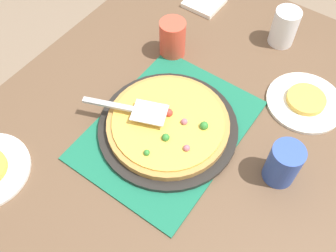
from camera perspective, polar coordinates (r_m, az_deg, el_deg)
ground_plane at (r=1.72m, az=0.00°, el=-14.51°), size 8.00×8.00×0.00m
dining_table at (r=1.13m, az=0.00°, el=-3.66°), size 1.40×1.00×0.75m
placemat at (r=1.04m, az=0.00°, el=-0.52°), size 0.48×0.36×0.01m
pizza_pan at (r=1.03m, az=0.00°, el=-0.22°), size 0.38×0.38×0.01m
pizza at (r=1.01m, az=0.03°, el=0.38°), size 0.33×0.33×0.04m
plate_near_left at (r=1.16m, az=19.89°, el=3.40°), size 0.22×0.22×0.01m
served_slice_left at (r=1.15m, az=20.08°, el=3.80°), size 0.11×0.11×0.02m
cup_near at (r=0.96m, az=16.97°, el=-5.47°), size 0.08×0.08×0.12m
cup_far at (r=1.19m, az=0.68°, el=13.05°), size 0.08×0.08×0.12m
cup_corner at (r=1.28m, az=17.11°, el=14.04°), size 0.08×0.08×0.12m
pizza_server at (r=1.00m, az=-5.44°, el=2.55°), size 0.12×0.23×0.01m
napkin_stack at (r=1.41m, az=5.49°, el=18.05°), size 0.12×0.12×0.02m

